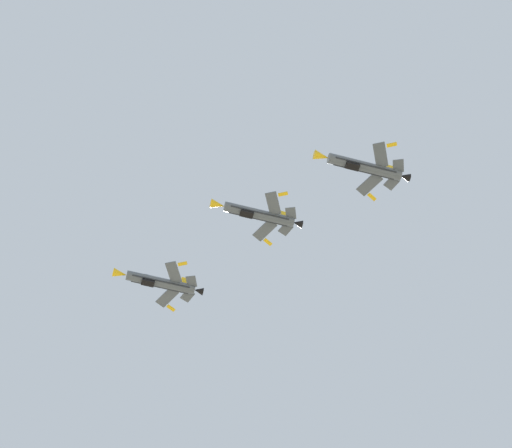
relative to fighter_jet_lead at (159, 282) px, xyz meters
The scene contains 3 objects.
fighter_jet_lead is the anchor object (origin of this frame).
fighter_jet_left_wing 21.20m from the fighter_jet_lead, 49.12° to the right, with size 15.94×10.66×4.36m.
fighter_jet_right_wing 40.61m from the fighter_jet_lead, 46.92° to the right, with size 15.94×10.66×4.36m.
Camera 1 is at (-3.98, 1.28, 1.99)m, focal length 54.67 mm.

